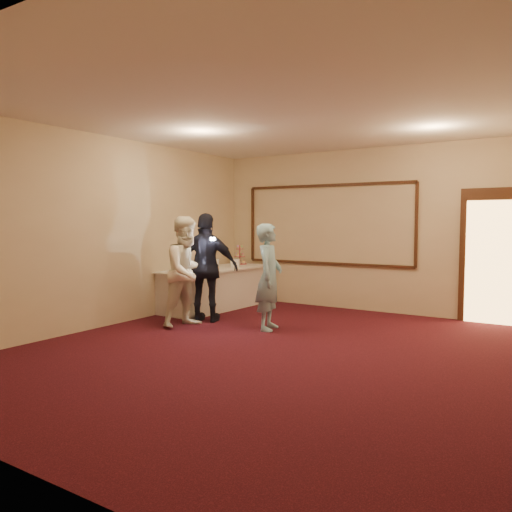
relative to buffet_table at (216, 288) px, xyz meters
The scene contains 14 objects.
floor 3.37m from the buffet_table, 41.15° to the right, with size 7.00×7.00×0.00m, color black.
room_walls 3.72m from the buffet_table, 41.15° to the right, with size 6.04×7.04×3.02m.
wall_molding 2.46m from the buffet_table, 36.48° to the left, with size 3.45×0.04×1.55m.
doorway 4.88m from the buffet_table, 15.04° to the left, with size 1.05×0.07×2.20m.
buffet_table is the anchor object (origin of this frame).
pavlova_tray 0.90m from the buffet_table, 85.46° to the right, with size 0.49×0.56×0.18m.
cupcake_stand 1.10m from the buffet_table, 96.19° to the left, with size 0.29×0.29×0.43m.
plate_stack_a 0.49m from the buffet_table, 140.26° to the left, with size 0.20×0.20×0.17m.
plate_stack_b 0.60m from the buffet_table, 54.45° to the left, with size 0.20×0.20×0.16m.
tart 0.51m from the buffet_table, 67.26° to the right, with size 0.29×0.29×0.06m.
man 2.17m from the buffet_table, 30.62° to the right, with size 0.59×0.39×1.63m, color #85B5CC.
woman 1.73m from the buffet_table, 68.50° to the right, with size 0.85×0.66×1.74m, color white.
guest 1.37m from the buffet_table, 59.84° to the right, with size 1.05×0.44×1.80m, color black.
camera_flash 1.78m from the buffet_table, 54.88° to the right, with size 0.07×0.04×0.05m, color white.
Camera 1 is at (3.21, -5.38, 1.66)m, focal length 35.00 mm.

